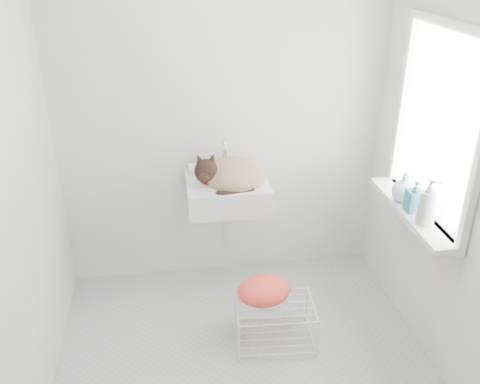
{
  "coord_description": "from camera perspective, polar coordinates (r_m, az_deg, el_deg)",
  "views": [
    {
      "loc": [
        -0.36,
        -2.25,
        2.26
      ],
      "look_at": [
        0.05,
        0.5,
        0.88
      ],
      "focal_mm": 38.47,
      "sensor_mm": 36.0,
      "label": 1
    }
  ],
  "objects": [
    {
      "name": "bottle_a",
      "position": [
        3.0,
        19.74,
        -3.32
      ],
      "size": [
        0.12,
        0.12,
        0.23
      ],
      "primitive_type": "imported",
      "rotation": [
        0.0,
        0.0,
        0.74
      ],
      "color": "beige",
      "rests_on": "windowsill"
    },
    {
      "name": "right_wall",
      "position": [
        2.87,
        22.95,
        3.58
      ],
      "size": [
        0.02,
        2.0,
        2.5
      ],
      "primitive_type": "cube",
      "color": "white",
      "rests_on": "ground"
    },
    {
      "name": "window_glass",
      "position": [
        2.99,
        21.18,
        6.84
      ],
      "size": [
        0.01,
        0.8,
        1.0
      ],
      "primitive_type": "cube",
      "color": "white",
      "rests_on": "right_wall"
    },
    {
      "name": "left_wall",
      "position": [
        2.58,
        -24.33,
        0.82
      ],
      "size": [
        0.02,
        2.0,
        2.5
      ],
      "primitive_type": "cube",
      "color": "white",
      "rests_on": "ground"
    },
    {
      "name": "floor",
      "position": [
        3.21,
        0.5,
        -18.36
      ],
      "size": [
        2.2,
        2.0,
        0.02
      ],
      "primitive_type": "cube",
      "color": "#A2A8AC",
      "rests_on": "ground"
    },
    {
      "name": "faucet",
      "position": [
        3.43,
        -1.85,
        4.68
      ],
      "size": [
        0.19,
        0.13,
        0.19
      ],
      "primitive_type": null,
      "color": "silver",
      "rests_on": "sink"
    },
    {
      "name": "bottle_c",
      "position": [
        3.22,
        17.55,
        -0.89
      ],
      "size": [
        0.16,
        0.16,
        0.18
      ],
      "primitive_type": "imported",
      "rotation": [
        0.0,
        0.0,
        4.54
      ],
      "color": "silver",
      "rests_on": "windowsill"
    },
    {
      "name": "cat",
      "position": [
        3.29,
        -1.21,
        1.82
      ],
      "size": [
        0.47,
        0.39,
        0.28
      ],
      "rotation": [
        0.0,
        0.0,
        -0.12
      ],
      "color": "tan",
      "rests_on": "sink"
    },
    {
      "name": "wire_rack",
      "position": [
        3.25,
        3.86,
        -14.15
      ],
      "size": [
        0.48,
        0.36,
        0.28
      ],
      "primitive_type": "cube",
      "rotation": [
        0.0,
        0.0,
        -0.07
      ],
      "color": "silver",
      "rests_on": "floor"
    },
    {
      "name": "windowsill",
      "position": [
        3.15,
        18.46,
        -2.09
      ],
      "size": [
        0.16,
        0.88,
        0.04
      ],
      "primitive_type": "cube",
      "color": "white",
      "rests_on": "right_wall"
    },
    {
      "name": "back_wall",
      "position": [
        3.42,
        -2.01,
        9.22
      ],
      "size": [
        2.2,
        0.02,
        2.5
      ],
      "primitive_type": "cube",
      "color": "white",
      "rests_on": "ground"
    },
    {
      "name": "window_frame",
      "position": [
        2.98,
        20.93,
        6.84
      ],
      "size": [
        0.04,
        0.9,
        1.1
      ],
      "primitive_type": "cube",
      "color": "white",
      "rests_on": "right_wall"
    },
    {
      "name": "towel",
      "position": [
        3.19,
        2.63,
        -11.43
      ],
      "size": [
        0.36,
        0.28,
        0.13
      ],
      "primitive_type": "ellipsoid",
      "rotation": [
        0.0,
        0.0,
        0.15
      ],
      "color": "orange",
      "rests_on": "wire_rack"
    },
    {
      "name": "bottle_b",
      "position": [
        3.12,
        18.55,
        -2.0
      ],
      "size": [
        0.09,
        0.09,
        0.19
      ],
      "primitive_type": "imported",
      "rotation": [
        0.0,
        0.0,
        0.01
      ],
      "color": "teal",
      "rests_on": "windowsill"
    },
    {
      "name": "sink",
      "position": [
        3.33,
        -1.45,
        1.3
      ],
      "size": [
        0.53,
        0.46,
        0.21
      ],
      "primitive_type": "cube",
      "color": "silver",
      "rests_on": "back_wall"
    }
  ]
}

